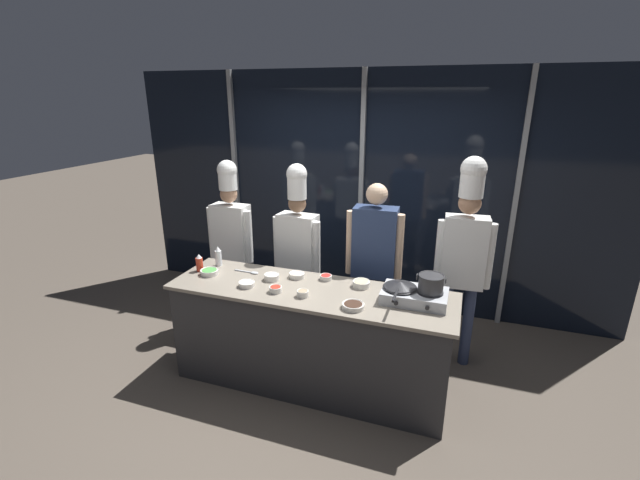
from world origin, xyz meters
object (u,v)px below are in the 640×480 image
prep_bowl_garlic (247,284)px  chef_line (465,246)px  squeeze_bottle_clear (218,256)px  serving_spoon_slotted (251,272)px  prep_bowl_onion (272,277)px  person_guest (374,254)px  stock_pot (431,283)px  chef_head (231,231)px  frying_pan (400,285)px  prep_bowl_scallions (209,272)px  prep_bowl_ginger (361,283)px  squeeze_bottle_chili (199,263)px  prep_bowl_chicken (297,275)px  prep_bowl_mushrooms (303,293)px  prep_bowl_soy_glaze (353,305)px  prep_bowl_bell_pepper (326,277)px  chef_sous (298,241)px  prep_bowl_chili_flakes (276,289)px  portable_stove (414,296)px

prep_bowl_garlic → chef_line: bearing=26.9°
squeeze_bottle_clear → serving_spoon_slotted: bearing=-9.0°
prep_bowl_onion → person_guest: person_guest is taller
prep_bowl_garlic → stock_pot: bearing=7.2°
squeeze_bottle_clear → chef_head: 0.58m
frying_pan → stock_pot: bearing=1.1°
prep_bowl_onion → prep_bowl_scallions: 0.58m
stock_pot → prep_bowl_ginger: 0.60m
squeeze_bottle_clear → prep_bowl_garlic: 0.57m
prep_bowl_scallions → chef_head: chef_head is taller
squeeze_bottle_chili → prep_bowl_chicken: (0.89, 0.15, -0.05)m
squeeze_bottle_clear → chef_head: (-0.18, 0.55, 0.06)m
prep_bowl_mushrooms → chef_line: size_ratio=0.05×
frying_pan → prep_bowl_soy_glaze: frying_pan is taller
frying_pan → prep_bowl_mushrooms: frying_pan is taller
squeeze_bottle_clear → prep_bowl_garlic: bearing=-34.7°
frying_pan → squeeze_bottle_clear: 1.72m
squeeze_bottle_clear → prep_bowl_bell_pepper: size_ratio=1.80×
person_guest → chef_line: bearing=-177.4°
prep_bowl_ginger → squeeze_bottle_clear: bearing=179.4°
squeeze_bottle_chili → chef_sous: (0.69, 0.68, 0.07)m
prep_bowl_mushrooms → prep_bowl_chicken: prep_bowl_mushrooms is taller
prep_bowl_mushrooms → chef_sous: chef_sous is taller
prep_bowl_bell_pepper → prep_bowl_mushrooms: (-0.07, -0.37, 0.01)m
prep_bowl_scallions → serving_spoon_slotted: size_ratio=0.67×
prep_bowl_onion → serving_spoon_slotted: (-0.24, 0.07, -0.02)m
prep_bowl_ginger → prep_bowl_chicken: (-0.58, 0.00, -0.01)m
stock_pot → serving_spoon_slotted: bearing=177.1°
prep_bowl_scallions → person_guest: person_guest is taller
prep_bowl_soy_glaze → prep_bowl_chili_flakes: bearing=174.9°
prep_bowl_soy_glaze → prep_bowl_mushrooms: bearing=172.6°
portable_stove → prep_bowl_onion: bearing=179.7°
chef_head → prep_bowl_chili_flakes: bearing=136.2°
stock_pot → prep_bowl_garlic: bearing=-172.8°
prep_bowl_chicken → chef_line: bearing=21.8°
portable_stove → chef_sous: bearing=152.3°
prep_bowl_ginger → prep_bowl_mushrooms: bearing=-139.9°
squeeze_bottle_clear → chef_head: size_ratio=0.11×
prep_bowl_soy_glaze → stock_pot: bearing=26.3°
squeeze_bottle_chili → frying_pan: bearing=0.8°
prep_bowl_chili_flakes → chef_line: size_ratio=0.05×
prep_bowl_soy_glaze → prep_bowl_scallions: prep_bowl_scallions is taller
prep_bowl_soy_glaze → chef_head: size_ratio=0.10×
prep_bowl_onion → prep_bowl_scallions: bearing=-172.4°
stock_pot → chef_sous: bearing=154.4°
serving_spoon_slotted → chef_head: 0.83m
stock_pot → chef_line: chef_line is taller
serving_spoon_slotted → person_guest: 1.14m
prep_bowl_onion → chef_head: (-0.79, 0.68, 0.13)m
portable_stove → prep_bowl_bell_pepper: portable_stove is taller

